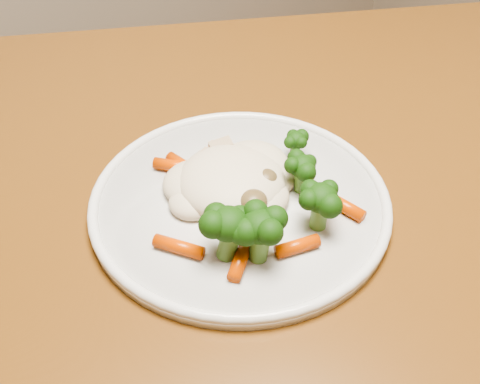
{
  "coord_description": "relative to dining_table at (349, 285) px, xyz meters",
  "views": [
    {
      "loc": [
        -0.16,
        -0.08,
        1.14
      ],
      "look_at": [
        0.07,
        0.27,
        0.77
      ],
      "focal_mm": 45.0,
      "sensor_mm": 36.0,
      "label": 1
    }
  ],
  "objects": [
    {
      "name": "dining_table",
      "position": [
        0.0,
        0.0,
        0.0
      ],
      "size": [
        1.53,
        1.31,
        0.75
      ],
      "rotation": [
        0.0,
        0.0,
        -0.42
      ],
      "color": "brown",
      "rests_on": "ground"
    },
    {
      "name": "meal",
      "position": [
        -0.08,
        0.07,
        0.12
      ],
      "size": [
        0.19,
        0.19,
        0.05
      ],
      "color": "beige",
      "rests_on": "plate"
    },
    {
      "name": "plate",
      "position": [
        -0.08,
        0.08,
        0.1
      ],
      "size": [
        0.28,
        0.28,
        0.01
      ],
      "primitive_type": "cylinder",
      "color": "white",
      "rests_on": "dining_table"
    }
  ]
}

